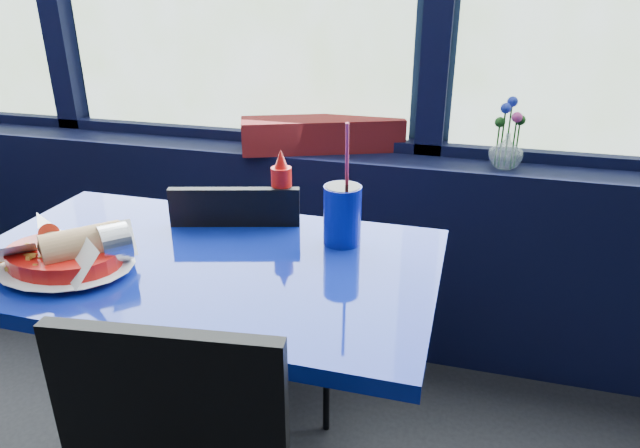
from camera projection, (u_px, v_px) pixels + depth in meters
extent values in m
cube|color=black|center=(235.00, 234.00, 2.43)|extent=(5.00, 0.26, 0.80)
cube|color=black|center=(237.00, 136.00, 2.34)|extent=(4.80, 0.08, 0.06)
cylinder|color=black|center=(212.00, 387.00, 1.62)|extent=(0.12, 0.12, 0.68)
cube|color=navy|center=(200.00, 265.00, 1.46)|extent=(1.20, 0.70, 0.04)
cube|color=black|center=(173.00, 445.00, 0.95)|extent=(0.39, 0.08, 0.45)
cube|color=black|center=(276.00, 297.00, 1.93)|extent=(0.48, 0.48, 0.04)
cube|color=black|center=(238.00, 256.00, 1.69)|extent=(0.36, 0.13, 0.43)
cylinder|color=black|center=(325.00, 324.00, 2.17)|extent=(0.02, 0.02, 0.40)
cylinder|color=black|center=(326.00, 381.00, 1.86)|extent=(0.02, 0.02, 0.40)
cylinder|color=black|center=(237.00, 324.00, 2.16)|extent=(0.02, 0.02, 0.40)
cylinder|color=black|center=(224.00, 381.00, 1.86)|extent=(0.02, 0.02, 0.40)
cube|color=maroon|center=(323.00, 134.00, 2.17)|extent=(0.62, 0.37, 0.12)
imported|color=silver|center=(506.00, 151.00, 1.96)|extent=(0.16, 0.16, 0.12)
cylinder|color=#1E5919|center=(502.00, 140.00, 1.95)|extent=(0.01, 0.01, 0.19)
sphere|color=#2138C6|center=(506.00, 108.00, 1.91)|extent=(0.04, 0.04, 0.04)
cylinder|color=#1E5919|center=(513.00, 146.00, 1.94)|extent=(0.01, 0.01, 0.17)
sphere|color=#F0469D|center=(517.00, 117.00, 1.90)|extent=(0.04, 0.04, 0.04)
cylinder|color=#1E5919|center=(508.00, 137.00, 1.96)|extent=(0.01, 0.01, 0.21)
sphere|color=#2138C6|center=(513.00, 102.00, 1.91)|extent=(0.04, 0.04, 0.04)
cylinder|color=#1E5919|center=(497.00, 146.00, 1.98)|extent=(0.01, 0.01, 0.14)
sphere|color=#1E5919|center=(500.00, 122.00, 1.94)|extent=(0.04, 0.04, 0.04)
cylinder|color=#1E5919|center=(517.00, 146.00, 1.95)|extent=(0.01, 0.01, 0.15)
sphere|color=#1E5919|center=(520.00, 120.00, 1.92)|extent=(0.04, 0.04, 0.04)
cylinder|color=red|center=(65.00, 259.00, 1.39)|extent=(0.38, 0.38, 0.06)
cylinder|color=white|center=(66.00, 264.00, 1.39)|extent=(0.36, 0.36, 0.00)
cylinder|color=white|center=(115.00, 244.00, 1.38)|extent=(0.12, 0.11, 0.10)
sphere|color=brown|center=(53.00, 246.00, 1.36)|extent=(0.07, 0.07, 0.07)
cylinder|color=red|center=(49.00, 234.00, 1.36)|extent=(0.07, 0.07, 0.01)
cylinder|color=red|center=(282.00, 195.00, 1.64)|extent=(0.06, 0.06, 0.17)
cone|color=red|center=(281.00, 158.00, 1.59)|extent=(0.04, 0.04, 0.05)
cylinder|color=#0D1791|center=(342.00, 215.00, 1.51)|extent=(0.10, 0.10, 0.16)
cylinder|color=black|center=(343.00, 188.00, 1.48)|extent=(0.09, 0.09, 0.01)
cylinder|color=#FF355B|center=(347.00, 162.00, 1.44)|extent=(0.02, 0.08, 0.22)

